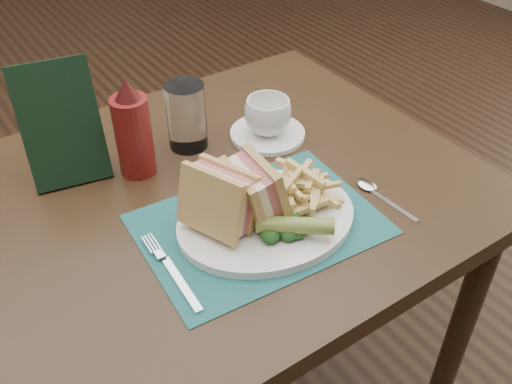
# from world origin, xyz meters

# --- Properties ---
(floor) EXTENTS (7.00, 7.00, 0.00)m
(floor) POSITION_xyz_m (0.00, 0.00, 0.00)
(floor) COLOR black
(floor) RESTS_ON ground
(table_main) EXTENTS (0.90, 0.75, 0.75)m
(table_main) POSITION_xyz_m (0.00, -0.50, 0.38)
(table_main) COLOR black
(table_main) RESTS_ON ground
(placemat) EXTENTS (0.40, 0.30, 0.00)m
(placemat) POSITION_xyz_m (-0.00, -0.63, 0.75)
(placemat) COLOR #1A5654
(placemat) RESTS_ON table_main
(plate) EXTENTS (0.33, 0.27, 0.01)m
(plate) POSITION_xyz_m (0.01, -0.63, 0.76)
(plate) COLOR white
(plate) RESTS_ON placemat
(sandwich_half_a) EXTENTS (0.11, 0.13, 0.11)m
(sandwich_half_a) POSITION_xyz_m (-0.09, -0.62, 0.82)
(sandwich_half_a) COLOR tan
(sandwich_half_a) RESTS_ON plate
(sandwich_half_b) EXTENTS (0.09, 0.11, 0.11)m
(sandwich_half_b) POSITION_xyz_m (-0.03, -0.62, 0.82)
(sandwich_half_b) COLOR tan
(sandwich_half_b) RESTS_ON plate
(kale_garnish) EXTENTS (0.11, 0.08, 0.03)m
(kale_garnish) POSITION_xyz_m (0.01, -0.68, 0.78)
(kale_garnish) COLOR #133513
(kale_garnish) RESTS_ON plate
(pickle_spear) EXTENTS (0.11, 0.10, 0.03)m
(pickle_spear) POSITION_xyz_m (0.01, -0.70, 0.79)
(pickle_spear) COLOR olive
(pickle_spear) RESTS_ON plate
(fries_pile) EXTENTS (0.18, 0.20, 0.06)m
(fries_pile) POSITION_xyz_m (0.07, -0.63, 0.80)
(fries_pile) COLOR tan
(fries_pile) RESTS_ON plate
(fork) EXTENTS (0.04, 0.17, 0.01)m
(fork) POSITION_xyz_m (-0.17, -0.65, 0.76)
(fork) COLOR silver
(fork) RESTS_ON placemat
(spoon) EXTENTS (0.04, 0.15, 0.01)m
(spoon) POSITION_xyz_m (0.21, -0.70, 0.76)
(spoon) COLOR silver
(spoon) RESTS_ON table_main
(saucer) EXTENTS (0.16, 0.16, 0.01)m
(saucer) POSITION_xyz_m (0.16, -0.42, 0.76)
(saucer) COLOR white
(saucer) RESTS_ON table_main
(coffee_cup) EXTENTS (0.12, 0.12, 0.07)m
(coffee_cup) POSITION_xyz_m (0.16, -0.42, 0.80)
(coffee_cup) COLOR white
(coffee_cup) RESTS_ON saucer
(drinking_glass) EXTENTS (0.10, 0.10, 0.13)m
(drinking_glass) POSITION_xyz_m (0.01, -0.36, 0.81)
(drinking_glass) COLOR silver
(drinking_glass) RESTS_ON table_main
(ketchup_bottle) EXTENTS (0.07, 0.07, 0.19)m
(ketchup_bottle) POSITION_xyz_m (-0.10, -0.38, 0.84)
(ketchup_bottle) COLOR #601210
(ketchup_bottle) RESTS_ON table_main
(check_presenter) EXTENTS (0.15, 0.10, 0.21)m
(check_presenter) POSITION_xyz_m (-0.21, -0.32, 0.86)
(check_presenter) COLOR black
(check_presenter) RESTS_ON table_main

